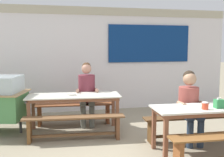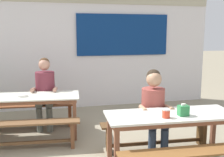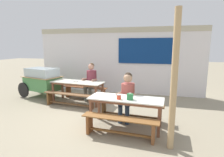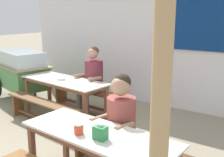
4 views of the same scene
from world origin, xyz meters
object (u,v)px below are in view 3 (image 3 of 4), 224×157
at_px(bench_near_back, 130,108).
at_px(wooden_support_post, 174,82).
at_px(food_cart, 42,80).
at_px(soup_bowl, 76,81).
at_px(dining_table_far, 78,84).
at_px(bench_far_front, 69,98).
at_px(bench_near_front, 120,124).
at_px(dining_table_near, 126,101).
at_px(condiment_jar, 119,97).
at_px(person_right_near_table, 127,93).
at_px(person_center_facing, 91,79).
at_px(tissue_box, 130,97).
at_px(bench_far_back, 85,91).

distance_m(bench_near_back, wooden_support_post, 1.83).
xyz_separation_m(food_cart, soup_bowl, (1.56, -0.33, 0.08)).
relative_size(dining_table_far, bench_far_front, 1.02).
relative_size(dining_table_far, bench_near_front, 1.11).
bearing_deg(dining_table_near, dining_table_far, 142.15).
bearing_deg(bench_near_back, soup_bowl, 154.56).
bearing_deg(dining_table_far, bench_far_front, -95.37).
relative_size(condiment_jar, wooden_support_post, 0.04).
distance_m(food_cart, soup_bowl, 1.60).
bearing_deg(person_right_near_table, bench_far_front, 164.75).
distance_m(dining_table_far, dining_table_near, 2.46).
bearing_deg(wooden_support_post, person_right_near_table, 132.42).
bearing_deg(bench_near_back, dining_table_far, 153.33).
bearing_deg(person_center_facing, person_right_near_table, -43.36).
relative_size(food_cart, person_center_facing, 1.41).
relative_size(bench_near_back, tissue_box, 11.05).
bearing_deg(food_cart, person_center_facing, 4.16).
relative_size(food_cart, wooden_support_post, 0.73).
relative_size(person_right_near_table, soup_bowl, 7.52).
xyz_separation_m(bench_near_front, wooden_support_post, (1.02, -0.16, 1.00)).
distance_m(bench_far_back, person_right_near_table, 2.46).
bearing_deg(bench_near_back, condiment_jar, -104.43).
bearing_deg(bench_near_back, bench_far_front, 166.81).
height_order(bench_near_front, person_center_facing, person_center_facing).
height_order(bench_far_back, person_center_facing, person_center_facing).
bearing_deg(person_right_near_table, bench_near_back, 33.96).
relative_size(condiment_jar, soup_bowl, 0.68).
height_order(dining_table_far, bench_far_front, dining_table_far).
xyz_separation_m(bench_near_back, tissue_box, (0.08, -0.63, 0.50)).
height_order(bench_far_back, person_right_near_table, person_right_near_table).
distance_m(bench_near_back, bench_near_front, 1.04).
height_order(dining_table_far, wooden_support_post, wooden_support_post).
bearing_deg(bench_near_front, dining_table_far, 133.31).
xyz_separation_m(bench_far_front, tissue_box, (2.11, -1.10, 0.49)).
xyz_separation_m(food_cart, wooden_support_post, (4.55, -2.49, 0.63)).
relative_size(person_center_facing, person_right_near_table, 1.06).
xyz_separation_m(person_center_facing, soup_bowl, (-0.37, -0.47, -0.01)).
height_order(bench_near_front, soup_bowl, soup_bowl).
bearing_deg(soup_bowl, wooden_support_post, -35.88).
xyz_separation_m(bench_near_front, person_center_facing, (-1.60, 2.47, 0.46)).
distance_m(food_cart, person_center_facing, 1.93).
bearing_deg(condiment_jar, food_cart, 150.27).
xyz_separation_m(bench_far_front, food_cart, (-1.56, 0.82, 0.36)).
distance_m(bench_near_back, food_cart, 3.83).
bearing_deg(condiment_jar, person_right_near_table, 81.74).
distance_m(bench_far_front, tissue_box, 2.43).
height_order(dining_table_far, condiment_jar, condiment_jar).
bearing_deg(bench_far_front, food_cart, 152.28).
distance_m(dining_table_far, tissue_box, 2.63).
bearing_deg(bench_far_front, person_center_facing, 69.08).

